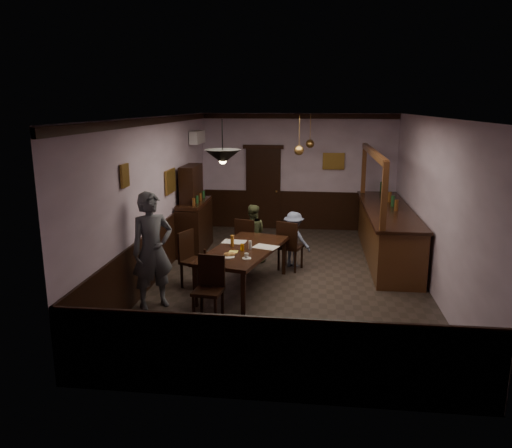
# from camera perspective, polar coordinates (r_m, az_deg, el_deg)

# --- Properties ---
(room) EXTENTS (5.01, 8.01, 3.01)m
(room) POSITION_cam_1_polar(r_m,az_deg,el_deg) (9.08, 3.91, 2.60)
(room) COLOR #2D2621
(room) RESTS_ON ground
(dining_table) EXTENTS (1.52, 2.38, 0.75)m
(dining_table) POSITION_cam_1_polar(r_m,az_deg,el_deg) (8.78, -1.45, -3.22)
(dining_table) COLOR black
(dining_table) RESTS_ON ground
(chair_far_left) EXTENTS (0.53, 0.53, 0.98)m
(chair_far_left) POSITION_cam_1_polar(r_m,az_deg,el_deg) (10.12, -1.06, -1.82)
(chair_far_left) COLOR black
(chair_far_left) RESTS_ON ground
(chair_far_right) EXTENTS (0.56, 0.56, 1.00)m
(chair_far_right) POSITION_cam_1_polar(r_m,az_deg,el_deg) (9.82, 3.79, -2.25)
(chair_far_right) COLOR black
(chair_far_right) RESTS_ON ground
(chair_near) EXTENTS (0.47, 0.47, 0.98)m
(chair_near) POSITION_cam_1_polar(r_m,az_deg,el_deg) (7.70, -5.32, -6.91)
(chair_near) COLOR black
(chair_near) RESTS_ON ground
(chair_side) EXTENTS (0.57, 0.57, 1.01)m
(chair_side) POSITION_cam_1_polar(r_m,az_deg,el_deg) (9.04, -7.39, -3.69)
(chair_side) COLOR black
(chair_side) RESTS_ON ground
(person_standing) EXTENTS (0.82, 0.78, 1.89)m
(person_standing) POSITION_cam_1_polar(r_m,az_deg,el_deg) (8.12, -11.76, -2.99)
(person_standing) COLOR #52565E
(person_standing) RESTS_ON ground
(person_seated_left) EXTENTS (0.60, 0.48, 1.21)m
(person_seated_left) POSITION_cam_1_polar(r_m,az_deg,el_deg) (10.35, -0.45, -1.07)
(person_seated_left) COLOR #495130
(person_seated_left) RESTS_ON ground
(person_seated_right) EXTENTS (0.84, 0.71, 1.13)m
(person_seated_right) POSITION_cam_1_polar(r_m,az_deg,el_deg) (10.07, 4.31, -1.76)
(person_seated_right) COLOR slate
(person_seated_right) RESTS_ON ground
(newspaper_left) EXTENTS (0.45, 0.35, 0.01)m
(newspaper_left) POSITION_cam_1_polar(r_m,az_deg,el_deg) (9.17, -2.51, -2.05)
(newspaper_left) COLOR silver
(newspaper_left) RESTS_ON dining_table
(newspaper_right) EXTENTS (0.50, 0.43, 0.01)m
(newspaper_right) POSITION_cam_1_polar(r_m,az_deg,el_deg) (8.84, 1.11, -2.64)
(newspaper_right) COLOR silver
(newspaper_right) RESTS_ON dining_table
(napkin) EXTENTS (0.18, 0.18, 0.00)m
(napkin) POSITION_cam_1_polar(r_m,az_deg,el_deg) (8.57, -2.60, -3.18)
(napkin) COLOR #F9EB5B
(napkin) RESTS_ON dining_table
(saucer) EXTENTS (0.15, 0.15, 0.01)m
(saucer) POSITION_cam_1_polar(r_m,az_deg,el_deg) (8.19, -1.07, -3.94)
(saucer) COLOR white
(saucer) RESTS_ON dining_table
(coffee_cup) EXTENTS (0.10, 0.10, 0.07)m
(coffee_cup) POSITION_cam_1_polar(r_m,az_deg,el_deg) (8.20, -1.09, -3.60)
(coffee_cup) COLOR white
(coffee_cup) RESTS_ON saucer
(pastry_plate) EXTENTS (0.22, 0.22, 0.01)m
(pastry_plate) POSITION_cam_1_polar(r_m,az_deg,el_deg) (8.27, -3.20, -3.77)
(pastry_plate) COLOR white
(pastry_plate) RESTS_ON dining_table
(pastry_ring_a) EXTENTS (0.13, 0.13, 0.04)m
(pastry_ring_a) POSITION_cam_1_polar(r_m,az_deg,el_deg) (8.32, -3.26, -3.47)
(pastry_ring_a) COLOR #C68C47
(pastry_ring_a) RESTS_ON pastry_plate
(pastry_ring_b) EXTENTS (0.13, 0.13, 0.04)m
(pastry_ring_b) POSITION_cam_1_polar(r_m,az_deg,el_deg) (8.33, -2.81, -3.45)
(pastry_ring_b) COLOR #C68C47
(pastry_ring_b) RESTS_ON pastry_plate
(soda_can) EXTENTS (0.07, 0.07, 0.12)m
(soda_can) POSITION_cam_1_polar(r_m,az_deg,el_deg) (8.62, -1.59, -2.67)
(soda_can) COLOR #FBA415
(soda_can) RESTS_ON dining_table
(beer_glass) EXTENTS (0.06, 0.06, 0.20)m
(beer_glass) POSITION_cam_1_polar(r_m,az_deg,el_deg) (8.89, -2.73, -1.92)
(beer_glass) COLOR #BF721E
(beer_glass) RESTS_ON dining_table
(water_glass) EXTENTS (0.06, 0.06, 0.15)m
(water_glass) POSITION_cam_1_polar(r_m,az_deg,el_deg) (8.71, -0.68, -2.40)
(water_glass) COLOR silver
(water_glass) RESTS_ON dining_table
(pepper_mill) EXTENTS (0.04, 0.04, 0.14)m
(pepper_mill) POSITION_cam_1_polar(r_m,az_deg,el_deg) (8.27, -5.86, -3.38)
(pepper_mill) COLOR black
(pepper_mill) RESTS_ON dining_table
(sideboard) EXTENTS (0.52, 1.46, 1.92)m
(sideboard) POSITION_cam_1_polar(r_m,az_deg,el_deg) (11.17, -7.11, 0.78)
(sideboard) COLOR black
(sideboard) RESTS_ON ground
(bar_counter) EXTENTS (0.95, 4.10, 2.30)m
(bar_counter) POSITION_cam_1_polar(r_m,az_deg,el_deg) (10.93, 14.75, -0.85)
(bar_counter) COLOR #4C2E14
(bar_counter) RESTS_ON ground
(door_back) EXTENTS (0.90, 0.06, 2.10)m
(door_back) POSITION_cam_1_polar(r_m,az_deg,el_deg) (13.11, 0.83, 4.02)
(door_back) COLOR black
(door_back) RESTS_ON ground
(ac_unit) EXTENTS (0.20, 0.85, 0.30)m
(ac_unit) POSITION_cam_1_polar(r_m,az_deg,el_deg) (12.16, -6.73, 9.83)
(ac_unit) COLOR white
(ac_unit) RESTS_ON ground
(picture_left_small) EXTENTS (0.04, 0.28, 0.36)m
(picture_left_small) POSITION_cam_1_polar(r_m,az_deg,el_deg) (7.93, -14.77, 5.37)
(picture_left_small) COLOR olive
(picture_left_small) RESTS_ON ground
(picture_left_large) EXTENTS (0.04, 0.62, 0.48)m
(picture_left_large) POSITION_cam_1_polar(r_m,az_deg,el_deg) (10.24, -9.76, 4.83)
(picture_left_large) COLOR olive
(picture_left_large) RESTS_ON ground
(picture_back) EXTENTS (0.55, 0.04, 0.42)m
(picture_back) POSITION_cam_1_polar(r_m,az_deg,el_deg) (12.95, 8.85, 7.10)
(picture_back) COLOR olive
(picture_back) RESTS_ON ground
(pendant_iron) EXTENTS (0.56, 0.56, 0.68)m
(pendant_iron) POSITION_cam_1_polar(r_m,az_deg,el_deg) (7.72, -3.83, 7.67)
(pendant_iron) COLOR black
(pendant_iron) RESTS_ON ground
(pendant_brass_mid) EXTENTS (0.20, 0.20, 0.81)m
(pendant_brass_mid) POSITION_cam_1_polar(r_m,az_deg,el_deg) (10.31, 4.93, 8.38)
(pendant_brass_mid) COLOR #BF8C3F
(pendant_brass_mid) RESTS_ON ground
(pendant_brass_far) EXTENTS (0.20, 0.20, 0.81)m
(pendant_brass_far) POSITION_cam_1_polar(r_m,az_deg,el_deg) (12.06, 6.19, 9.09)
(pendant_brass_far) COLOR #BF8C3F
(pendant_brass_far) RESTS_ON ground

